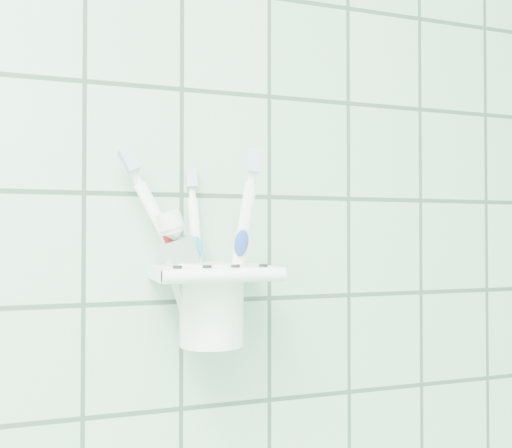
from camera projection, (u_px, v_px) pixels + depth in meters
holder_bracket at (213, 274)px, 0.59m from camera, size 0.12×0.10×0.04m
cup at (212, 300)px, 0.60m from camera, size 0.08×0.08×0.09m
toothbrush_pink at (219, 231)px, 0.61m from camera, size 0.10×0.03×0.22m
toothbrush_blue at (202, 248)px, 0.59m from camera, size 0.02×0.05×0.18m
toothbrush_orange at (226, 242)px, 0.59m from camera, size 0.04×0.04×0.20m
toothpaste_tube at (205, 262)px, 0.60m from camera, size 0.07×0.04×0.15m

